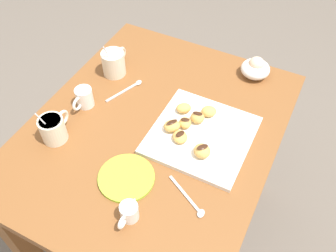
# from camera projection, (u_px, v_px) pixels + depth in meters

# --- Properties ---
(ground_plane) EXTENTS (8.00, 8.00, 0.00)m
(ground_plane) POSITION_uv_depth(u_px,v_px,m) (158.00, 227.00, 1.80)
(ground_plane) COLOR #665B51
(dining_table) EXTENTS (0.99, 0.80, 0.74)m
(dining_table) POSITION_uv_depth(u_px,v_px,m) (154.00, 153.00, 1.34)
(dining_table) COLOR brown
(dining_table) RESTS_ON ground_plane
(pastry_plate_square) EXTENTS (0.32, 0.32, 0.02)m
(pastry_plate_square) POSITION_uv_depth(u_px,v_px,m) (201.00, 135.00, 1.21)
(pastry_plate_square) COLOR white
(pastry_plate_square) RESTS_ON dining_table
(coffee_mug_cream_left) EXTENTS (0.12, 0.08, 0.13)m
(coffee_mug_cream_left) POSITION_uv_depth(u_px,v_px,m) (53.00, 128.00, 1.18)
(coffee_mug_cream_left) COLOR silver
(coffee_mug_cream_left) RESTS_ON dining_table
(coffee_mug_cream_right) EXTENTS (0.13, 0.09, 0.15)m
(coffee_mug_cream_right) POSITION_uv_depth(u_px,v_px,m) (114.00, 62.00, 1.39)
(coffee_mug_cream_right) COLOR silver
(coffee_mug_cream_right) RESTS_ON dining_table
(cream_pitcher_white) EXTENTS (0.10, 0.06, 0.07)m
(cream_pitcher_white) POSITION_uv_depth(u_px,v_px,m) (84.00, 97.00, 1.28)
(cream_pitcher_white) COLOR white
(cream_pitcher_white) RESTS_ON dining_table
(ice_cream_bowl) EXTENTS (0.11, 0.11, 0.08)m
(ice_cream_bowl) POSITION_uv_depth(u_px,v_px,m) (256.00, 68.00, 1.39)
(ice_cream_bowl) COLOR white
(ice_cream_bowl) RESTS_ON dining_table
(chocolate_sauce_pitcher) EXTENTS (0.09, 0.05, 0.06)m
(chocolate_sauce_pitcher) POSITION_uv_depth(u_px,v_px,m) (129.00, 212.00, 1.00)
(chocolate_sauce_pitcher) COLOR white
(chocolate_sauce_pitcher) RESTS_ON dining_table
(saucer_lime_left) EXTENTS (0.17, 0.17, 0.01)m
(saucer_lime_left) POSITION_uv_depth(u_px,v_px,m) (126.00, 178.00, 1.10)
(saucer_lime_left) COLOR #9EC633
(saucer_lime_left) RESTS_ON dining_table
(loose_spoon_near_saucer) EXTENTS (0.15, 0.07, 0.01)m
(loose_spoon_near_saucer) POSITION_uv_depth(u_px,v_px,m) (129.00, 88.00, 1.36)
(loose_spoon_near_saucer) COLOR silver
(loose_spoon_near_saucer) RESTS_ON dining_table
(loose_spoon_by_plate) EXTENTS (0.09, 0.14, 0.01)m
(loose_spoon_by_plate) POSITION_uv_depth(u_px,v_px,m) (191.00, 201.00, 1.05)
(loose_spoon_by_plate) COLOR silver
(loose_spoon_by_plate) RESTS_ON dining_table
(beignet_0) EXTENTS (0.06, 0.06, 0.03)m
(beignet_0) POSITION_uv_depth(u_px,v_px,m) (185.00, 123.00, 1.21)
(beignet_0) COLOR #DBA351
(beignet_0) RESTS_ON pastry_plate_square
(chocolate_drizzle_0) EXTENTS (0.02, 0.03, 0.00)m
(chocolate_drizzle_0) POSITION_uv_depth(u_px,v_px,m) (185.00, 120.00, 1.20)
(chocolate_drizzle_0) COLOR #381E11
(chocolate_drizzle_0) RESTS_ON beignet_0
(beignet_1) EXTENTS (0.07, 0.07, 0.04)m
(beignet_1) POSITION_uv_depth(u_px,v_px,m) (172.00, 126.00, 1.20)
(beignet_1) COLOR #DBA351
(beignet_1) RESTS_ON pastry_plate_square
(chocolate_drizzle_1) EXTENTS (0.04, 0.03, 0.00)m
(chocolate_drizzle_1) POSITION_uv_depth(u_px,v_px,m) (172.00, 122.00, 1.18)
(chocolate_drizzle_1) COLOR #381E11
(chocolate_drizzle_1) RESTS_ON beignet_1
(beignet_2) EXTENTS (0.06, 0.06, 0.04)m
(beignet_2) POSITION_uv_depth(u_px,v_px,m) (197.00, 117.00, 1.22)
(beignet_2) COLOR #DBA351
(beignet_2) RESTS_ON pastry_plate_square
(chocolate_drizzle_2) EXTENTS (0.02, 0.03, 0.00)m
(chocolate_drizzle_2) POSITION_uv_depth(u_px,v_px,m) (198.00, 113.00, 1.21)
(chocolate_drizzle_2) COLOR #381E11
(chocolate_drizzle_2) RESTS_ON beignet_2
(beignet_3) EXTENTS (0.07, 0.07, 0.03)m
(beignet_3) POSITION_uv_depth(u_px,v_px,m) (209.00, 111.00, 1.25)
(beignet_3) COLOR #DBA351
(beignet_3) RESTS_ON pastry_plate_square
(beignet_4) EXTENTS (0.07, 0.07, 0.03)m
(beignet_4) POSITION_uv_depth(u_px,v_px,m) (180.00, 137.00, 1.17)
(beignet_4) COLOR #DBA351
(beignet_4) RESTS_ON pastry_plate_square
(chocolate_drizzle_4) EXTENTS (0.04, 0.03, 0.00)m
(chocolate_drizzle_4) POSITION_uv_depth(u_px,v_px,m) (180.00, 134.00, 1.16)
(chocolate_drizzle_4) COLOR #381E11
(chocolate_drizzle_4) RESTS_ON beignet_4
(beignet_5) EXTENTS (0.07, 0.07, 0.03)m
(beignet_5) POSITION_uv_depth(u_px,v_px,m) (184.00, 108.00, 1.26)
(beignet_5) COLOR #DBA351
(beignet_5) RESTS_ON pastry_plate_square
(beignet_6) EXTENTS (0.07, 0.07, 0.04)m
(beignet_6) POSITION_uv_depth(u_px,v_px,m) (202.00, 151.00, 1.13)
(beignet_6) COLOR #DBA351
(beignet_6) RESTS_ON pastry_plate_square
(chocolate_drizzle_6) EXTENTS (0.04, 0.04, 0.00)m
(chocolate_drizzle_6) POSITION_uv_depth(u_px,v_px,m) (202.00, 147.00, 1.12)
(chocolate_drizzle_6) COLOR #381E11
(chocolate_drizzle_6) RESTS_ON beignet_6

